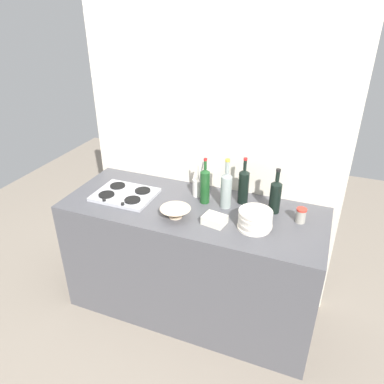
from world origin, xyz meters
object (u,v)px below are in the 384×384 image
Objects in this scene: wine_bottle_mid_right at (244,186)px; condiment_jar_front at (301,215)px; stovetop_hob at (125,194)px; butter_dish at (214,220)px; wine_bottle_rightmost at (275,196)px; plate_stack at (255,219)px; wine_bottle_leftmost at (205,185)px; wine_bottle_mid_left at (226,189)px; utensil_crock at (199,187)px; mixing_bowl at (175,212)px.

wine_bottle_mid_right is 0.43m from condiment_jar_front.
butter_dish is at bearing -8.36° from stovetop_hob.
wine_bottle_rightmost is (1.03, 0.18, 0.11)m from stovetop_hob.
plate_stack is 0.26m from wine_bottle_rightmost.
wine_bottle_leftmost is at bearing 154.74° from plate_stack.
wine_bottle_mid_left is (0.15, -0.01, 0.00)m from wine_bottle_leftmost.
utensil_crock is at bearing 23.48° from stovetop_hob.
mixing_bowl is 0.80m from condiment_jar_front.
mixing_bowl is (-0.26, -0.25, -0.10)m from wine_bottle_mid_left.
butter_dish is (-0.00, -0.23, -0.11)m from wine_bottle_mid_left.
stovetop_hob is at bearing 171.64° from butter_dish.
wine_bottle_rightmost is at bearing 27.23° from mixing_bowl.
stovetop_hob is 4.30× the size of condiment_jar_front.
plate_stack reaches higher than stovetop_hob.
wine_bottle_mid_left is 0.32m from wine_bottle_rightmost.
condiment_jar_front is at bearing -7.53° from utensil_crock.
mixing_bowl is at bearing -172.82° from plate_stack.
wine_bottle_mid_right is 2.39× the size of butter_dish.
utensil_crock is (-0.32, -0.01, -0.06)m from wine_bottle_mid_right.
condiment_jar_front reaches higher than butter_dish.
wine_bottle_mid_left reaches higher than wine_bottle_rightmost.
plate_stack is at bearing -107.42° from wine_bottle_rightmost.
wine_bottle_mid_right is at bearing 164.76° from condiment_jar_front.
plate_stack is at bearing -61.71° from wine_bottle_mid_right.
condiment_jar_front is (0.50, -0.01, -0.09)m from wine_bottle_mid_left.
wine_bottle_leftmost is at bearing 177.69° from wine_bottle_mid_left.
wine_bottle_mid_left is 1.05× the size of wine_bottle_mid_right.
utensil_crock is (0.49, 0.21, 0.05)m from stovetop_hob.
stovetop_hob is at bearing -170.15° from wine_bottle_rightmost.
stovetop_hob is 0.53m from utensil_crock.
utensil_crock reaches higher than stovetop_hob.
wine_bottle_rightmost is 0.66m from mixing_bowl.
wine_bottle_mid_left is 0.37m from mixing_bowl.
utensil_crock is at bearing 133.09° from wine_bottle_leftmost.
wine_bottle_mid_right reaches higher than plate_stack.
wine_bottle_leftmost reaches higher than stovetop_hob.
wine_bottle_leftmost is 0.66m from condiment_jar_front.
condiment_jar_front is (1.22, 0.12, 0.04)m from stovetop_hob.
wine_bottle_mid_right is at bearing 47.47° from wine_bottle_mid_left.
wine_bottle_mid_left is 0.25m from butter_dish.
butter_dish is at bearing -90.48° from wine_bottle_mid_left.
mixing_bowl is (-0.11, -0.25, -0.10)m from wine_bottle_leftmost.
wine_bottle_mid_right is at bearing 118.29° from plate_stack.
butter_dish is (0.26, 0.02, -0.01)m from mixing_bowl.
stovetop_hob is 0.74m from wine_bottle_mid_left.
wine_bottle_mid_left is 2.51× the size of butter_dish.
wine_bottle_leftmost is 0.30m from butter_dish.
wine_bottle_mid_left is at bearing 178.87° from condiment_jar_front.
mixing_bowl reaches higher than butter_dish.
wine_bottle_mid_left is at bearing 143.43° from plate_stack.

